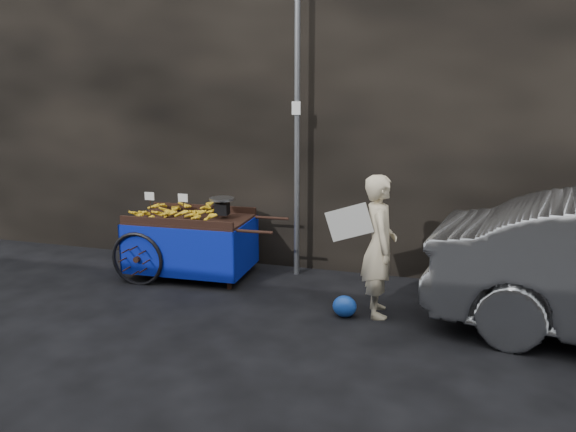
% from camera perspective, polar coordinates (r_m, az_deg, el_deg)
% --- Properties ---
extents(ground, '(80.00, 80.00, 0.00)m').
position_cam_1_polar(ground, '(7.24, -4.31, -8.80)').
color(ground, black).
rests_on(ground, ground).
extents(building_wall, '(13.50, 2.00, 5.00)m').
position_cam_1_polar(building_wall, '(9.10, 3.81, 11.78)').
color(building_wall, black).
rests_on(building_wall, ground).
extents(street_pole, '(0.12, 0.10, 4.00)m').
position_cam_1_polar(street_pole, '(7.89, 0.92, 8.06)').
color(street_pole, slate).
rests_on(street_pole, ground).
extents(banana_cart, '(2.34, 1.20, 1.25)m').
position_cam_1_polar(banana_cart, '(8.18, -10.19, -0.75)').
color(banana_cart, black).
rests_on(banana_cart, ground).
extents(vendor, '(0.91, 0.70, 1.70)m').
position_cam_1_polar(vendor, '(6.70, 9.24, -3.01)').
color(vendor, '#C4B491').
rests_on(vendor, ground).
extents(plastic_bag, '(0.29, 0.23, 0.26)m').
position_cam_1_polar(plastic_bag, '(6.80, 5.77, -9.12)').
color(plastic_bag, '#1847B9').
rests_on(plastic_bag, ground).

